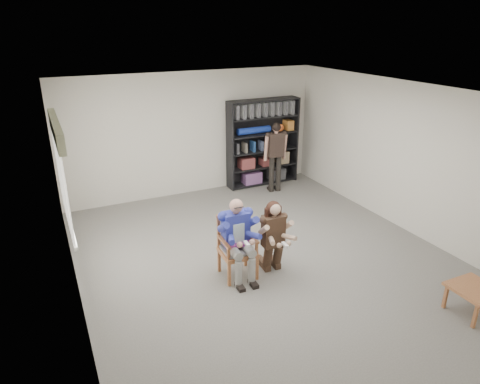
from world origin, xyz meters
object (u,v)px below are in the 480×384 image
seated_man (238,239)px  kneeling_woman (274,238)px  bookshelf (263,143)px  standing_man (275,158)px  side_table (472,300)px  armchair (238,247)px

seated_man → kneeling_woman: size_ratio=1.09×
bookshelf → standing_man: size_ratio=1.26×
seated_man → side_table: 3.42m
kneeling_woman → standing_man: standing_man is taller
kneeling_woman → standing_man: (1.79, 3.07, 0.23)m
kneeling_woman → side_table: 2.92m
bookshelf → side_table: bearing=-88.3°
armchair → bookshelf: 4.29m
armchair → seated_man: 0.15m
armchair → kneeling_woman: bearing=-8.8°
seated_man → standing_man: bearing=54.1°
standing_man → side_table: standing_man is taller
standing_man → side_table: size_ratio=2.80×
standing_man → side_table: bearing=-79.6°
bookshelf → seated_man: bearing=-123.6°
armchair → side_table: 3.40m
standing_man → seated_man: bearing=-120.0°
armchair → kneeling_woman: 0.60m
standing_man → bookshelf: bearing=100.6°
side_table → seated_man: bearing=138.1°
kneeling_woman → side_table: (1.94, -2.14, -0.40)m
kneeling_woman → bookshelf: (1.77, 3.66, 0.45)m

